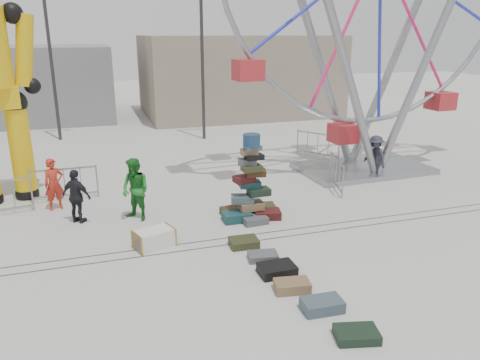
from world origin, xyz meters
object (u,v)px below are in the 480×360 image
object	(u,v)px
barricade_dummy_c	(65,184)
pedestrian_green	(136,190)
barricade_wheel_back	(318,145)
pedestrian_black	(77,196)
suitcase_tower	(250,195)
lamp_post_right	(204,48)
barricade_wheel_front	(336,173)
pedestrian_grey	(375,157)
pedestrian_red	(54,184)
lamp_post_left	(52,48)
steamer_trunk	(154,239)

from	to	relation	value
barricade_dummy_c	pedestrian_green	bearing A→B (deg)	-50.17
barricade_wheel_back	pedestrian_black	bearing A→B (deg)	-100.40
suitcase_tower	barricade_dummy_c	xyz separation A→B (m)	(-5.21, 3.17, -0.15)
pedestrian_green	lamp_post_right	bearing A→B (deg)	114.79
suitcase_tower	barricade_wheel_front	xyz separation A→B (m)	(3.67, 1.58, -0.15)
suitcase_tower	pedestrian_black	bearing A→B (deg)	171.59
barricade_wheel_back	pedestrian_grey	distance (m)	3.41
lamp_post_right	barricade_wheel_back	bearing A→B (deg)	-54.47
barricade_dummy_c	pedestrian_grey	size ratio (longest dim) A/B	1.25
barricade_wheel_front	pedestrian_red	xyz separation A→B (m)	(-9.14, 0.86, 0.25)
lamp_post_right	pedestrian_black	bearing A→B (deg)	-122.29
pedestrian_green	lamp_post_left	bearing A→B (deg)	150.91
barricade_wheel_front	pedestrian_green	size ratio (longest dim) A/B	1.10
barricade_dummy_c	barricade_wheel_back	world-z (taller)	same
lamp_post_right	pedestrian_black	xyz separation A→B (m)	(-6.11, -9.67, -3.70)
pedestrian_grey	lamp_post_left	bearing A→B (deg)	-141.19
barricade_wheel_back	pedestrian_black	xyz separation A→B (m)	(-9.80, -4.50, 0.23)
barricade_wheel_back	pedestrian_grey	xyz separation A→B (m)	(0.65, -3.34, 0.25)
barricade_dummy_c	suitcase_tower	bearing A→B (deg)	-32.22
suitcase_tower	pedestrian_grey	world-z (taller)	suitcase_tower
lamp_post_right	pedestrian_red	xyz separation A→B (m)	(-6.78, -8.35, -3.68)
pedestrian_black	suitcase_tower	bearing A→B (deg)	-156.10
steamer_trunk	pedestrian_green	bearing A→B (deg)	77.89
lamp_post_left	barricade_wheel_back	xyz separation A→B (m)	(10.69, -7.17, -3.93)
lamp_post_left	pedestrian_black	distance (m)	12.27
pedestrian_green	barricade_dummy_c	bearing A→B (deg)	179.77
lamp_post_right	pedestrian_grey	world-z (taller)	lamp_post_right
steamer_trunk	lamp_post_left	bearing A→B (deg)	82.66
suitcase_tower	steamer_trunk	world-z (taller)	suitcase_tower
lamp_post_left	steamer_trunk	bearing A→B (deg)	-78.97
steamer_trunk	pedestrian_red	bearing A→B (deg)	106.34
barricade_dummy_c	pedestrian_black	xyz separation A→B (m)	(0.41, -2.06, 0.23)
lamp_post_right	steamer_trunk	xyz separation A→B (m)	(-4.28, -11.95, -4.25)
lamp_post_right	pedestrian_grey	xyz separation A→B (m)	(4.34, -8.51, -3.68)
barricade_wheel_back	pedestrian_black	size ratio (longest dim) A/B	1.28
lamp_post_right	suitcase_tower	world-z (taller)	lamp_post_right
barricade_dummy_c	pedestrian_grey	bearing A→B (deg)	-5.60
suitcase_tower	steamer_trunk	xyz separation A→B (m)	(-2.97, -1.16, -0.47)
pedestrian_grey	barricade_wheel_back	bearing A→B (deg)	-177.38
barricade_wheel_back	suitcase_tower	bearing A→B (deg)	-76.78
lamp_post_right	pedestrian_green	size ratio (longest dim) A/B	4.40
pedestrian_red	pedestrian_black	xyz separation A→B (m)	(0.67, -1.32, -0.02)
barricade_wheel_front	barricade_wheel_back	size ratio (longest dim) A/B	1.00
lamp_post_left	barricade_dummy_c	size ratio (longest dim) A/B	4.00
lamp_post_right	lamp_post_left	size ratio (longest dim) A/B	1.00
barricade_dummy_c	pedestrian_red	xyz separation A→B (m)	(-0.26, -0.74, 0.25)
lamp_post_right	suitcase_tower	bearing A→B (deg)	-96.94
barricade_wheel_front	lamp_post_right	bearing A→B (deg)	30.66
pedestrian_grey	pedestrian_green	bearing A→B (deg)	-89.07
lamp_post_left	pedestrian_green	distance (m)	12.73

